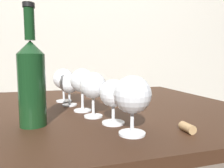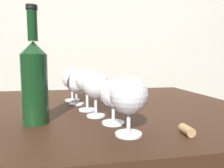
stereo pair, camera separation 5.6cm
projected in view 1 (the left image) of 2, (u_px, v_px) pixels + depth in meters
back_wall at (71, 17)px, 1.65m from camera, size 5.00×0.08×2.60m
dining_table at (95, 131)px, 0.83m from camera, size 1.10×0.95×0.77m
wine_glass_merlot at (132, 95)px, 0.48m from camera, size 0.09×0.09×0.14m
wine_glass_rose at (112, 95)px, 0.56m from camera, size 0.08×0.08×0.12m
wine_glass_port at (93, 87)px, 0.63m from camera, size 0.08×0.08×0.14m
wine_glass_cabernet at (82, 81)px, 0.71m from camera, size 0.08×0.08×0.15m
wine_glass_chardonnay at (69, 84)px, 0.80m from camera, size 0.08×0.08×0.12m
wine_glass_pinot at (63, 80)px, 0.88m from camera, size 0.09×0.09×0.14m
wine_bottle at (32, 80)px, 0.54m from camera, size 0.07×0.07×0.32m
cork at (187, 128)px, 0.50m from camera, size 0.02×0.04×0.02m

